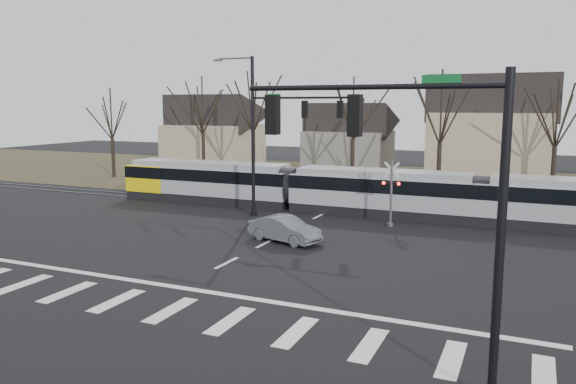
% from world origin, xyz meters
% --- Properties ---
extents(ground, '(140.00, 140.00, 0.00)m').
position_xyz_m(ground, '(0.00, 0.00, 0.00)').
color(ground, black).
extents(grass_verge, '(140.00, 28.00, 0.01)m').
position_xyz_m(grass_verge, '(0.00, 32.00, 0.01)').
color(grass_verge, '#38331E').
rests_on(grass_verge, ground).
extents(crosswalk, '(27.00, 2.60, 0.01)m').
position_xyz_m(crosswalk, '(0.00, -4.00, 0.01)').
color(crosswalk, silver).
rests_on(crosswalk, ground).
extents(stop_line, '(28.00, 0.35, 0.01)m').
position_xyz_m(stop_line, '(0.00, -1.80, 0.01)').
color(stop_line, silver).
rests_on(stop_line, ground).
extents(lane_dashes, '(0.18, 30.00, 0.01)m').
position_xyz_m(lane_dashes, '(0.00, 16.00, 0.01)').
color(lane_dashes, silver).
rests_on(lane_dashes, ground).
extents(rail_pair, '(90.00, 1.52, 0.06)m').
position_xyz_m(rail_pair, '(0.00, 15.80, 0.03)').
color(rail_pair, '#59595E').
rests_on(rail_pair, ground).
extents(tram, '(39.19, 2.91, 2.97)m').
position_xyz_m(tram, '(3.53, 16.00, 1.62)').
color(tram, gray).
rests_on(tram, ground).
extents(sedan, '(3.67, 4.90, 1.36)m').
position_xyz_m(sedan, '(0.78, 6.81, 0.68)').
color(sedan, slate).
rests_on(sedan, ground).
extents(signal_pole_near_right, '(6.72, 0.44, 8.00)m').
position_xyz_m(signal_pole_near_right, '(10.11, -6.00, 5.17)').
color(signal_pole_near_right, black).
rests_on(signal_pole_near_right, ground).
extents(signal_pole_far, '(9.28, 0.44, 10.20)m').
position_xyz_m(signal_pole_far, '(-2.41, 12.50, 5.70)').
color(signal_pole_far, black).
rests_on(signal_pole_far, ground).
extents(rail_crossing_signal, '(1.08, 0.36, 4.00)m').
position_xyz_m(rail_crossing_signal, '(5.00, 12.79, 1.89)').
color(rail_crossing_signal, '#59595B').
rests_on(rail_crossing_signal, ground).
extents(tree_row, '(59.20, 7.20, 10.00)m').
position_xyz_m(tree_row, '(2.00, 26.00, 5.00)').
color(tree_row, black).
rests_on(tree_row, ground).
extents(house_a, '(9.72, 8.64, 8.60)m').
position_xyz_m(house_a, '(-20.00, 34.00, 4.46)').
color(house_a, tan).
rests_on(house_a, ground).
extents(house_b, '(8.64, 7.56, 7.65)m').
position_xyz_m(house_b, '(-5.00, 36.00, 3.97)').
color(house_b, slate).
rests_on(house_b, ground).
extents(house_c, '(10.80, 8.64, 10.10)m').
position_xyz_m(house_c, '(9.00, 33.00, 5.23)').
color(house_c, tan).
rests_on(house_c, ground).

